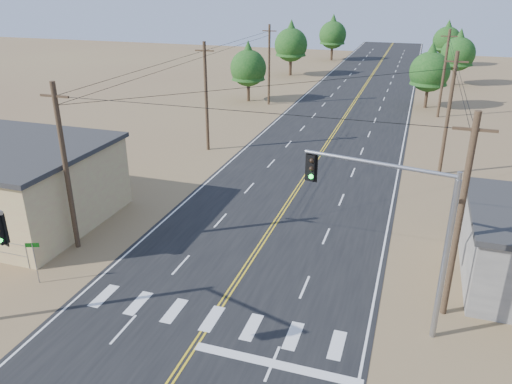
% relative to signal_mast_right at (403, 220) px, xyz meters
% --- Properties ---
extents(road, '(15.00, 200.00, 0.02)m').
position_rel_signal_mast_right_xyz_m(road, '(-8.10, 19.63, -5.40)').
color(road, black).
rests_on(road, ground).
extents(utility_pole_left_near, '(1.80, 0.30, 10.00)m').
position_rel_signal_mast_right_xyz_m(utility_pole_left_near, '(-18.60, 1.63, -0.29)').
color(utility_pole_left_near, '#4C3826').
rests_on(utility_pole_left_near, ground).
extents(utility_pole_left_mid, '(1.80, 0.30, 10.00)m').
position_rel_signal_mast_right_xyz_m(utility_pole_left_mid, '(-18.60, 21.63, -0.29)').
color(utility_pole_left_mid, '#4C3826').
rests_on(utility_pole_left_mid, ground).
extents(utility_pole_left_far, '(1.80, 0.30, 10.00)m').
position_rel_signal_mast_right_xyz_m(utility_pole_left_far, '(-18.60, 41.63, -0.29)').
color(utility_pole_left_far, '#4C3826').
rests_on(utility_pole_left_far, ground).
extents(utility_pole_right_near, '(1.80, 0.30, 10.00)m').
position_rel_signal_mast_right_xyz_m(utility_pole_right_near, '(2.40, 1.63, -0.29)').
color(utility_pole_right_near, '#4C3826').
rests_on(utility_pole_right_near, ground).
extents(utility_pole_right_mid, '(1.80, 0.30, 10.00)m').
position_rel_signal_mast_right_xyz_m(utility_pole_right_mid, '(2.40, 21.63, -0.29)').
color(utility_pole_right_mid, '#4C3826').
rests_on(utility_pole_right_mid, ground).
extents(utility_pole_right_far, '(1.80, 0.30, 10.00)m').
position_rel_signal_mast_right_xyz_m(utility_pole_right_far, '(2.40, 41.63, -0.29)').
color(utility_pole_right_far, '#4C3826').
rests_on(utility_pole_right_far, ground).
extents(signal_mast_right, '(6.64, 1.55, 7.98)m').
position_rel_signal_mast_right_xyz_m(signal_mast_right, '(0.00, 0.00, 0.00)').
color(signal_mast_right, gray).
rests_on(signal_mast_right, ground).
extents(street_sign, '(0.68, 0.27, 2.41)m').
position_rel_signal_mast_right_xyz_m(street_sign, '(-18.10, -2.37, -3.79)').
color(street_sign, gray).
rests_on(street_sign, ground).
extents(tree_left_near, '(4.74, 4.74, 7.90)m').
position_rel_signal_mast_right_xyz_m(tree_left_near, '(-21.77, 42.70, -0.57)').
color(tree_left_near, '#3F2D1E').
rests_on(tree_left_near, ground).
extents(tree_left_mid, '(5.49, 5.49, 9.15)m').
position_rel_signal_mast_right_xyz_m(tree_left_mid, '(-21.44, 63.73, 0.19)').
color(tree_left_mid, '#3F2D1E').
rests_on(tree_left_mid, ground).
extents(tree_left_far, '(5.40, 5.40, 9.00)m').
position_rel_signal_mast_right_xyz_m(tree_left_far, '(-17.92, 83.46, 0.10)').
color(tree_left_far, '#3F2D1E').
rests_on(tree_left_far, ground).
extents(tree_right_near, '(4.90, 4.90, 8.17)m').
position_rel_signal_mast_right_xyz_m(tree_right_near, '(0.90, 46.12, -0.41)').
color(tree_right_near, '#3F2D1E').
rests_on(tree_right_near, ground).
extents(tree_right_mid, '(5.07, 5.07, 8.45)m').
position_rel_signal_mast_right_xyz_m(tree_right_mid, '(4.88, 63.51, -0.24)').
color(tree_right_mid, '#3F2D1E').
rests_on(tree_right_mid, ground).
extents(tree_right_far, '(5.05, 5.05, 8.41)m').
position_rel_signal_mast_right_xyz_m(tree_right_far, '(3.68, 83.14, -0.26)').
color(tree_right_far, '#3F2D1E').
rests_on(tree_right_far, ground).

